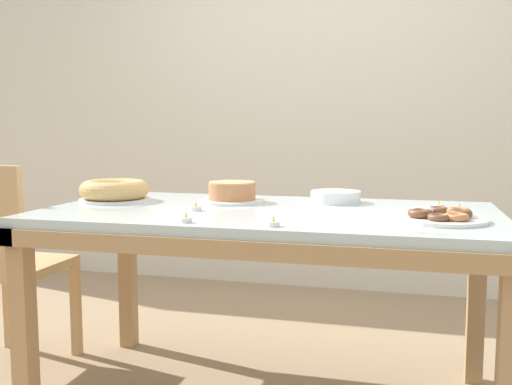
% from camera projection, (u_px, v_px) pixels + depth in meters
% --- Properties ---
extents(wall_back, '(8.00, 0.10, 2.60)m').
position_uv_depth(wall_back, '(329.00, 98.00, 3.84)').
color(wall_back, silver).
rests_on(wall_back, ground).
extents(dining_table, '(1.76, 0.93, 0.78)m').
position_uv_depth(dining_table, '(268.00, 232.00, 2.22)').
color(dining_table, silver).
rests_on(dining_table, ground).
extents(chair, '(0.42, 0.42, 0.94)m').
position_uv_depth(chair, '(2.00, 258.00, 2.51)').
color(chair, tan).
rests_on(chair, ground).
extents(cake_chocolate_round, '(0.28, 0.28, 0.09)m').
position_uv_depth(cake_chocolate_round, '(232.00, 193.00, 2.42)').
color(cake_chocolate_round, white).
rests_on(cake_chocolate_round, dining_table).
extents(cake_golden_bundt, '(0.30, 0.30, 0.09)m').
position_uv_depth(cake_golden_bundt, '(114.00, 191.00, 2.46)').
color(cake_golden_bundt, white).
rests_on(cake_golden_bundt, dining_table).
extents(pastry_platter, '(0.31, 0.31, 0.04)m').
position_uv_depth(pastry_platter, '(441.00, 216.00, 1.92)').
color(pastry_platter, white).
rests_on(pastry_platter, dining_table).
extents(plate_stack, '(0.21, 0.21, 0.05)m').
position_uv_depth(plate_stack, '(336.00, 197.00, 2.41)').
color(plate_stack, white).
rests_on(plate_stack, dining_table).
extents(tealight_centre, '(0.04, 0.04, 0.04)m').
position_uv_depth(tealight_centre, '(196.00, 208.00, 2.17)').
color(tealight_centre, silver).
rests_on(tealight_centre, dining_table).
extents(tealight_near_front, '(0.04, 0.04, 0.04)m').
position_uv_depth(tealight_near_front, '(273.00, 223.00, 1.81)').
color(tealight_near_front, silver).
rests_on(tealight_near_front, dining_table).
extents(tealight_left_edge, '(0.04, 0.04, 0.04)m').
position_uv_depth(tealight_left_edge, '(439.00, 206.00, 2.24)').
color(tealight_left_edge, silver).
rests_on(tealight_left_edge, dining_table).
extents(tealight_near_cakes, '(0.04, 0.04, 0.04)m').
position_uv_depth(tealight_near_cakes, '(186.00, 219.00, 1.89)').
color(tealight_near_cakes, silver).
rests_on(tealight_near_cakes, dining_table).
extents(tealight_right_edge, '(0.04, 0.04, 0.04)m').
position_uv_depth(tealight_right_edge, '(459.00, 209.00, 2.13)').
color(tealight_right_edge, silver).
rests_on(tealight_right_edge, dining_table).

